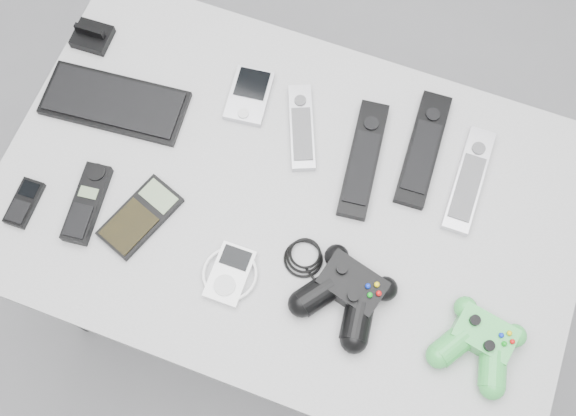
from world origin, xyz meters
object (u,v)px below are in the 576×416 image
(remote_silver_a, at_px, (302,127))
(calculator, at_px, (140,217))
(remote_black_a, at_px, (363,159))
(cordless_handset, at_px, (87,203))
(controller_green, at_px, (480,342))
(remote_black_b, at_px, (423,149))
(mp3_player, at_px, (230,274))
(controller_black, at_px, (347,292))
(pda, at_px, (249,95))
(mobile_phone, at_px, (24,203))
(remote_silver_b, at_px, (469,180))
(desk, at_px, (289,211))
(pda_keyboard, at_px, (115,103))

(remote_silver_a, relative_size, calculator, 1.16)
(remote_black_a, bearing_deg, cordless_handset, -156.51)
(remote_silver_a, height_order, controller_green, controller_green)
(cordless_handset, bearing_deg, calculator, -0.71)
(remote_black_b, relative_size, mp3_player, 2.22)
(remote_black_b, relative_size, controller_black, 0.89)
(remote_black_a, bearing_deg, pda, 161.63)
(pda, xyz_separation_m, remote_black_a, (0.26, -0.05, 0.00))
(pda, xyz_separation_m, cordless_handset, (-0.20, -0.32, 0.00))
(remote_black_a, bearing_deg, remote_silver_a, 163.46)
(remote_black_b, height_order, mobile_phone, remote_black_b)
(remote_black_a, relative_size, remote_silver_b, 1.11)
(remote_silver_a, bearing_deg, mp3_player, -116.46)
(remote_black_b, distance_m, controller_green, 0.38)
(desk, distance_m, mp3_player, 0.20)
(desk, bearing_deg, remote_silver_a, 101.01)
(calculator, bearing_deg, remote_black_a, 55.83)
(pda_keyboard, distance_m, controller_green, 0.84)
(desk, relative_size, remote_silver_b, 5.08)
(remote_silver_a, distance_m, remote_black_b, 0.24)
(remote_black_b, xyz_separation_m, controller_green, (0.20, -0.33, 0.01))
(remote_silver_a, bearing_deg, controller_black, -79.18)
(mobile_phone, bearing_deg, remote_black_b, 26.84)
(remote_black_b, xyz_separation_m, calculator, (-0.46, -0.32, -0.00))
(remote_black_a, bearing_deg, remote_black_b, 24.12)
(mp3_player, bearing_deg, cordless_handset, 173.18)
(remote_black_b, bearing_deg, mp3_player, -128.35)
(desk, bearing_deg, remote_black_a, 49.48)
(desk, relative_size, controller_green, 7.11)
(remote_black_a, distance_m, mobile_phone, 0.66)
(pda_keyboard, bearing_deg, mp3_player, -40.68)
(remote_silver_a, bearing_deg, pda_keyboard, 169.26)
(pda_keyboard, bearing_deg, controller_green, -20.02)
(pda, height_order, remote_black_b, remote_black_b)
(remote_silver_a, height_order, controller_black, controller_black)
(desk, xyz_separation_m, remote_black_a, (0.11, 0.13, 0.08))
(cordless_handset, distance_m, controller_black, 0.52)
(desk, height_order, remote_silver_b, remote_silver_b)
(pda_keyboard, distance_m, remote_black_a, 0.51)
(remote_black_b, distance_m, calculator, 0.56)
(remote_black_b, bearing_deg, calculator, -148.04)
(desk, bearing_deg, mobile_phone, -158.61)
(remote_silver_b, bearing_deg, pda_keyboard, -173.73)
(remote_silver_b, distance_m, cordless_handset, 0.73)
(pda, height_order, controller_green, controller_green)
(remote_silver_b, distance_m, mp3_player, 0.49)
(remote_black_b, height_order, controller_black, controller_black)
(pda, relative_size, remote_black_b, 0.50)
(pda, relative_size, controller_black, 0.44)
(remote_silver_b, height_order, controller_black, controller_black)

